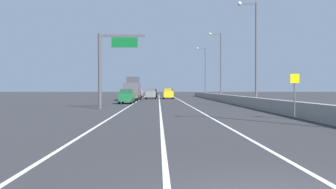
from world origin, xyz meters
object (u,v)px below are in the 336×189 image
lamp_post_right_second (254,47)px  car_red_4 (136,93)px  lamp_post_right_fourth (204,69)px  car_green_0 (127,96)px  box_truck (132,90)px  speed_advisory_sign (295,93)px  lamp_post_right_third (220,62)px  overhead_sign_gantry (107,61)px  car_yellow_3 (168,94)px  car_black_2 (153,93)px  car_gray_1 (151,94)px  car_silver_5 (138,93)px

lamp_post_right_second → car_red_4: (-14.32, 33.43, -5.34)m
lamp_post_right_fourth → car_green_0: size_ratio=2.41×
lamp_post_right_fourth → box_truck: 28.27m
box_truck → car_red_4: bearing=88.3°
speed_advisory_sign → lamp_post_right_third: lamp_post_right_third is taller
overhead_sign_gantry → car_yellow_3: bearing=79.5°
lamp_post_right_third → car_black_2: 24.29m
lamp_post_right_fourth → car_gray_1: lamp_post_right_fourth is taller
speed_advisory_sign → lamp_post_right_third: size_ratio=0.27×
car_green_0 → box_truck: (-0.17, 14.37, 0.85)m
car_green_0 → car_black_2: (3.03, 34.31, -0.04)m
car_silver_5 → overhead_sign_gantry: bearing=-91.0°
lamp_post_right_fourth → box_truck: (-14.75, -23.68, -4.57)m
lamp_post_right_second → lamp_post_right_fourth: bearing=89.8°
lamp_post_right_fourth → car_red_4: lamp_post_right_fourth is taller
car_green_0 → car_black_2: bearing=84.9°
lamp_post_right_fourth → lamp_post_right_second: bearing=-90.2°
car_black_2 → car_red_4: (-2.97, -11.90, 0.13)m
car_yellow_3 → car_gray_1: bearing=-175.1°
car_yellow_3 → car_black_2: bearing=106.4°
speed_advisory_sign → car_black_2: 62.93m
overhead_sign_gantry → lamp_post_right_fourth: bearing=73.3°
car_green_0 → box_truck: box_truck is taller
car_silver_5 → box_truck: bearing=-90.2°
lamp_post_right_third → car_red_4: (-14.28, 8.90, -5.34)m
overhead_sign_gantry → car_gray_1: 37.70m
car_silver_5 → box_truck: box_truck is taller
overhead_sign_gantry → car_black_2: size_ratio=1.66×
overhead_sign_gantry → car_gray_1: size_ratio=1.86×
overhead_sign_gantry → car_silver_5: 46.80m
lamp_post_right_third → box_truck: (-14.52, 0.86, -4.57)m
car_silver_5 → lamp_post_right_second: bearing=-71.8°
overhead_sign_gantry → car_green_0: size_ratio=1.61×
overhead_sign_gantry → box_truck: bearing=88.5°
car_gray_1 → box_truck: (-2.92, -9.37, 0.80)m
overhead_sign_gantry → lamp_post_right_second: bearing=9.6°
car_gray_1 → car_green_0: bearing=-96.6°
overhead_sign_gantry → car_red_4: (0.96, 36.01, -3.67)m
speed_advisory_sign → car_green_0: 30.76m
lamp_post_right_third → car_green_0: lamp_post_right_third is taller
lamp_post_right_third → car_red_4: lamp_post_right_third is taller
car_red_4 → car_yellow_3: bearing=15.0°
speed_advisory_sign → car_red_4: speed_advisory_sign is taller
overhead_sign_gantry → speed_advisory_sign: size_ratio=2.50×
car_gray_1 → lamp_post_right_fourth: bearing=50.4°
speed_advisory_sign → car_green_0: bearing=115.3°
car_gray_1 → speed_advisory_sign: bearing=-78.6°
speed_advisory_sign → box_truck: size_ratio=0.35×
car_gray_1 → overhead_sign_gantry: bearing=-95.6°
overhead_sign_gantry → lamp_post_right_fourth: size_ratio=0.67×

